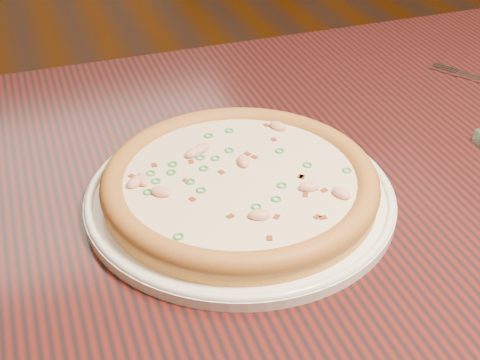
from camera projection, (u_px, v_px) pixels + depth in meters
name	position (u px, v px, depth m)	size (l,w,h in m)	color
ground	(234.00, 219.00, 1.98)	(9.00, 9.00, 0.00)	black
hero_table	(310.00, 221.00, 0.92)	(1.20, 0.80, 0.75)	black
plate	(240.00, 195.00, 0.79)	(0.36, 0.36, 0.02)	white
pizza	(240.00, 182.00, 0.78)	(0.32, 0.32, 0.03)	gold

